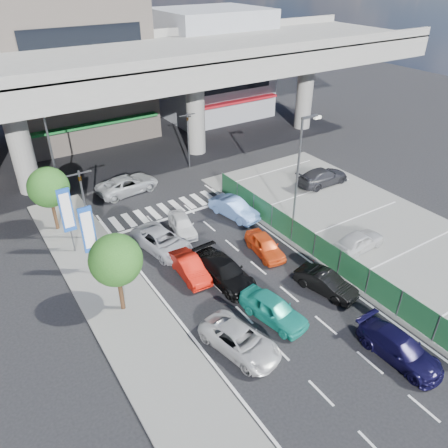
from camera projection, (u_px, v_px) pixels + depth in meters
ground at (267, 304)px, 24.65m from camera, size 120.00×120.00×0.00m
parking_lot at (372, 232)px, 31.16m from camera, size 12.00×28.00×0.06m
sidewalk_left at (123, 309)px, 24.24m from camera, size 4.00×30.00×0.12m
fence_run at (325, 253)px, 27.35m from camera, size 0.16×22.00×1.80m
expressway at (109, 72)px, 35.89m from camera, size 64.00×14.00×10.75m
building_center at (73, 65)px, 44.42m from camera, size 14.00×10.90×15.00m
building_east at (212, 64)px, 51.90m from camera, size 12.00×10.90×12.00m
traffic_light_left at (82, 188)px, 28.34m from camera, size 1.60×1.24×5.20m
traffic_light_right at (188, 127)px, 38.79m from camera, size 1.60×1.24×5.20m
street_lamp_right at (300, 163)px, 29.80m from camera, size 1.65×0.22×8.00m
street_lamp_left at (53, 148)px, 32.16m from camera, size 1.65×0.22×8.00m
signboard_near at (88, 232)px, 25.46m from camera, size 0.80×0.14×4.70m
signboard_far at (67, 212)px, 27.43m from camera, size 0.80×0.14×4.70m
tree_near at (116, 260)px, 22.51m from camera, size 2.80×2.80×4.80m
tree_far at (48, 187)px, 29.68m from camera, size 2.80×2.80×4.80m
minivan_navy_back at (400, 348)px, 21.03m from camera, size 1.97×4.45×1.27m
sedan_white_mid_left at (240, 341)px, 21.48m from camera, size 2.95×4.74×1.22m
taxi_teal_mid at (273, 309)px, 23.31m from camera, size 2.35×4.28×1.38m
hatch_black_mid_right at (326, 283)px, 25.30m from camera, size 2.17×3.97×1.24m
taxi_orange_left at (190, 267)px, 26.57m from camera, size 1.50×3.80×1.23m
sedan_black_mid at (224, 271)px, 26.14m from camera, size 2.18×4.85×1.38m
taxi_orange_right at (265, 245)px, 28.60m from camera, size 1.95×3.81×1.24m
wagon_silver_front_left at (162, 241)px, 28.93m from camera, size 3.13×5.18×1.34m
sedan_white_front_mid at (182, 224)px, 30.87m from camera, size 2.20×3.86×1.24m
kei_truck_front_right at (234, 208)px, 32.70m from camera, size 2.28×4.40×1.38m
crossing_wagon_silver at (128, 184)px, 36.14m from camera, size 5.38×2.93×1.43m
parked_sedan_white at (359, 241)px, 28.86m from camera, size 4.00×1.81×1.33m
parked_sedan_dgrey at (323, 177)px, 37.30m from camera, size 4.89×2.00×1.42m
traffic_cone at (315, 242)px, 29.33m from camera, size 0.46×0.46×0.74m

